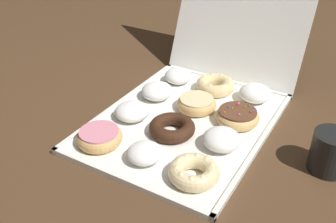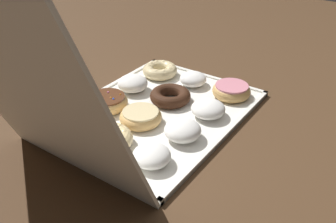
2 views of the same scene
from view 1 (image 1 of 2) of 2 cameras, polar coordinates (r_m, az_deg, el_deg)
ground_plane at (r=1.03m, az=2.51°, el=-1.83°), size 3.00×3.00×0.00m
donut_box at (r=1.02m, az=2.51°, el=-1.59°), size 0.43×0.55×0.01m
pink_frosted_donut_0 at (r=0.94m, az=-10.20°, el=-3.75°), size 0.11×0.11×0.04m
powdered_filled_donut_1 at (r=0.88m, az=-3.46°, el=-6.21°), size 0.08×0.08×0.04m
cruller_donut_2 at (r=0.83m, az=3.89°, el=-8.92°), size 0.11×0.11×0.04m
powdered_filled_donut_3 at (r=1.02m, az=-5.37°, el=0.04°), size 0.09×0.09×0.04m
chocolate_cake_ring_donut_4 at (r=0.96m, az=0.79°, el=-2.48°), size 0.12×0.12×0.03m
powdered_filled_donut_5 at (r=0.92m, az=8.01°, el=-4.12°), size 0.09×0.09×0.05m
powdered_filled_donut_6 at (r=1.11m, az=-1.64°, el=3.09°), size 0.09×0.09×0.05m
glazed_ring_donut_7 at (r=1.07m, az=4.12°, el=1.26°), size 0.11×0.11×0.04m
sprinkle_donut_8 at (r=1.02m, az=10.31°, el=-0.71°), size 0.12×0.12×0.04m
powdered_filled_donut_9 at (r=1.21m, az=1.56°, el=5.36°), size 0.09×0.09×0.04m
cruller_donut_10 at (r=1.16m, az=7.16°, el=3.93°), size 0.12×0.12×0.04m
powdered_filled_donut_11 at (r=1.13m, az=12.86°, el=2.70°), size 0.09×0.09×0.05m
coffee_mug at (r=0.92m, az=23.31°, el=-5.58°), size 0.11×0.09×0.10m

